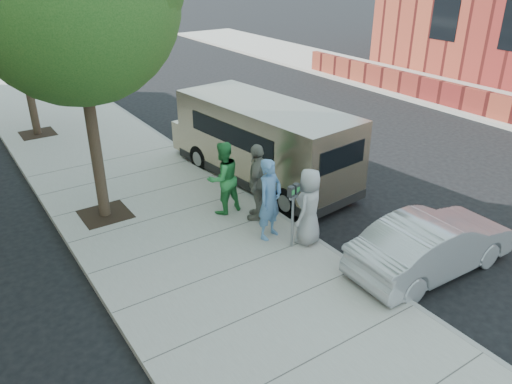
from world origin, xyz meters
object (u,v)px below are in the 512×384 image
van (262,141)px  parking_meter (293,203)px  person_officer (270,199)px  person_green_shirt (223,178)px  person_gray_shirt (309,207)px  sedan (432,244)px  person_striped_polo (257,182)px

van → parking_meter: bearing=-120.9°
person_officer → person_green_shirt: (-0.26, 1.68, -0.03)m
person_gray_shirt → sedan: bearing=97.1°
sedan → person_officer: bearing=38.6°
person_green_shirt → person_striped_polo: (0.55, -0.74, 0.04)m
person_green_shirt → person_gray_shirt: bearing=104.8°
sedan → person_striped_polo: person_striped_polo is taller
parking_meter → van: size_ratio=0.23×
person_officer → person_gray_shirt: (0.61, -0.68, -0.08)m
person_officer → person_striped_polo: person_striped_polo is taller
person_gray_shirt → person_green_shirt: bearing=-98.2°
van → person_gray_shirt: bearing=-114.8°
van → sedan: bearing=-93.0°
person_green_shirt → person_gray_shirt: 2.51m
van → person_striped_polo: van is taller
parking_meter → person_gray_shirt: bearing=-18.4°
person_green_shirt → person_gray_shirt: (0.87, -2.36, -0.05)m
van → person_striped_polo: bearing=-133.0°
sedan → person_gray_shirt: bearing=36.9°
parking_meter → person_officer: size_ratio=0.79×
sedan → person_green_shirt: size_ratio=2.08×
person_officer → person_green_shirt: 1.70m
parking_meter → van: (1.69, 3.69, -0.01)m
parking_meter → person_gray_shirt: size_ratio=0.86×
van → person_officer: (-1.85, -3.03, -0.14)m
parking_meter → person_officer: (-0.16, 0.66, -0.14)m
sedan → person_officer: person_officer is taller
sedan → person_striped_polo: (-1.91, 3.84, 0.48)m
sedan → person_green_shirt: 5.21m
person_officer → person_gray_shirt: 0.91m
parking_meter → van: van is taller
parking_meter → person_gray_shirt: person_gray_shirt is taller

